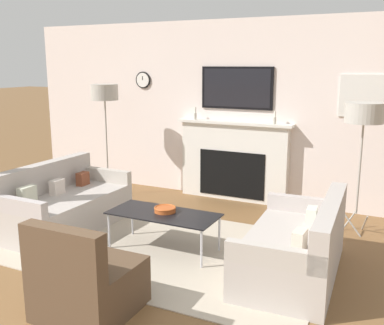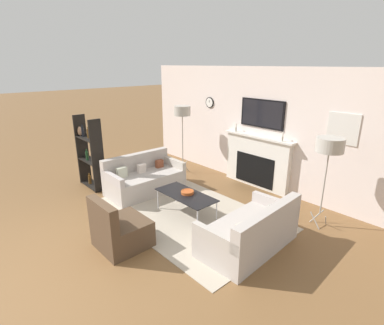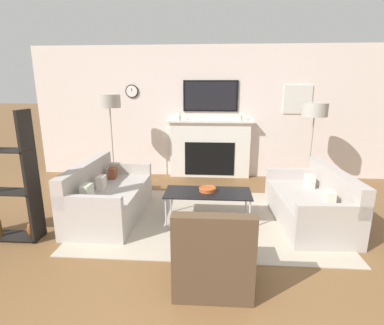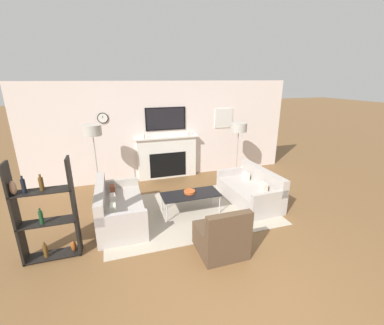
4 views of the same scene
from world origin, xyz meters
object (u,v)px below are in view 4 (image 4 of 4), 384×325
at_px(coffee_table, 191,195).
at_px(decorative_bowl, 190,192).
at_px(shelf_unit, 46,214).
at_px(floor_lamp_right, 239,128).
at_px(floor_lamp_left, 92,131).
at_px(armchair, 221,238).
at_px(couch_right, 250,191).
at_px(couch_left, 118,210).

xyz_separation_m(coffee_table, decorative_bowl, (-0.01, 0.05, 0.06)).
height_order(coffee_table, shelf_unit, shelf_unit).
bearing_deg(floor_lamp_right, floor_lamp_left, 180.00).
xyz_separation_m(armchair, shelf_unit, (-2.64, 0.74, 0.50)).
height_order(couch_right, floor_lamp_left, floor_lamp_left).
relative_size(floor_lamp_left, shelf_unit, 1.07).
relative_size(armchair, shelf_unit, 0.52).
bearing_deg(couch_right, floor_lamp_left, 156.27).
height_order(coffee_table, decorative_bowl, decorative_bowl).
bearing_deg(armchair, floor_lamp_right, 58.83).
xyz_separation_m(decorative_bowl, shelf_unit, (-2.55, -0.74, 0.31)).
relative_size(couch_left, shelf_unit, 1.02).
distance_m(armchair, decorative_bowl, 1.49).
relative_size(couch_left, decorative_bowl, 6.80).
bearing_deg(couch_left, floor_lamp_left, 104.97).
bearing_deg(coffee_table, floor_lamp_right, 39.24).
height_order(armchair, decorative_bowl, armchair).
bearing_deg(couch_left, decorative_bowl, 0.05).
height_order(couch_left, floor_lamp_left, floor_lamp_left).
bearing_deg(armchair, coffee_table, 93.12).
bearing_deg(decorative_bowl, floor_lamp_right, 38.23).
distance_m(couch_right, decorative_bowl, 1.49).
bearing_deg(decorative_bowl, armchair, -86.66).
bearing_deg(armchair, couch_left, 136.60).
bearing_deg(floor_lamp_left, decorative_bowl, -38.26).
bearing_deg(floor_lamp_left, armchair, -56.47).
xyz_separation_m(decorative_bowl, floor_lamp_left, (-1.87, 1.48, 1.13)).
distance_m(couch_right, shelf_unit, 4.13).
height_order(floor_lamp_left, shelf_unit, floor_lamp_left).
xyz_separation_m(couch_right, armchair, (-1.40, -1.48, 0.01)).
height_order(armchair, floor_lamp_right, floor_lamp_right).
xyz_separation_m(couch_right, coffee_table, (-1.47, -0.05, 0.14)).
xyz_separation_m(couch_left, decorative_bowl, (1.48, 0.00, 0.18)).
bearing_deg(decorative_bowl, floor_lamp_left, 141.74).
distance_m(decorative_bowl, floor_lamp_right, 2.59).
bearing_deg(shelf_unit, armchair, -15.67).
relative_size(decorative_bowl, floor_lamp_left, 0.14).
xyz_separation_m(floor_lamp_left, shelf_unit, (-0.68, -2.22, -0.83)).
bearing_deg(floor_lamp_left, coffee_table, -39.02).
relative_size(armchair, floor_lamp_left, 0.48).
bearing_deg(coffee_table, armchair, -86.88).
bearing_deg(decorative_bowl, shelf_unit, -163.82).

